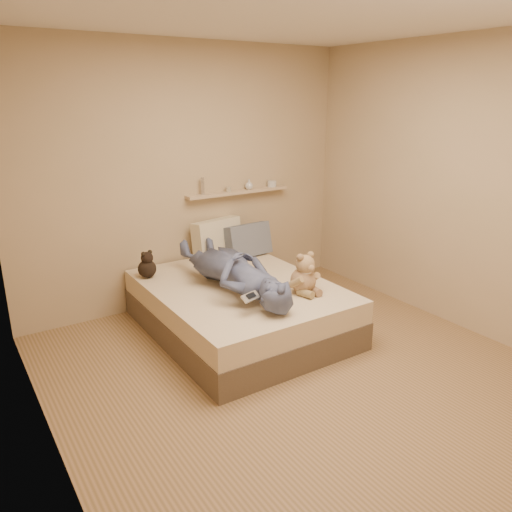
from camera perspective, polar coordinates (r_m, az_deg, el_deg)
room at (r=3.55m, az=5.78°, el=4.99°), size 3.80×3.80×3.80m
bed at (r=4.61m, az=-1.91°, el=-5.92°), size 1.50×1.90×0.45m
game_console at (r=3.89m, az=-0.62°, el=-4.68°), size 0.17×0.11×0.06m
teddy_bear at (r=4.31m, az=5.56°, el=-2.34°), size 0.31×0.29×0.37m
dark_plush at (r=4.77m, az=-12.34°, el=-1.12°), size 0.17×0.17×0.26m
pillow_cream at (r=5.26m, az=-4.47°, el=2.00°), size 0.58×0.31×0.42m
pillow_grey at (r=5.30m, az=-0.88°, el=1.83°), size 0.51×0.24×0.36m
person at (r=4.36m, az=-2.56°, el=-1.59°), size 0.57×1.53×0.36m
wall_shelf at (r=5.37m, az=-2.04°, el=7.32°), size 1.20×0.12×0.03m
shelf_bottles at (r=5.45m, az=-0.60°, el=8.14°), size 0.93×0.11×0.18m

